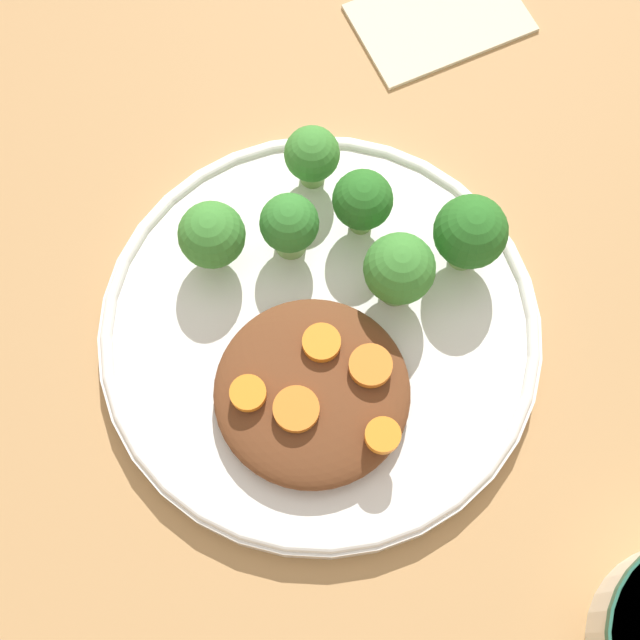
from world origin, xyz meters
name	(u,v)px	position (x,y,z in m)	size (l,w,h in m)	color
ground_plane	(320,337)	(0.00, 0.00, 0.00)	(4.00, 4.00, 0.00)	tan
plate	(320,331)	(0.00, 0.00, 0.01)	(0.27, 0.27, 0.02)	white
stew_mound	(312,392)	(0.01, 0.04, 0.03)	(0.11, 0.11, 0.02)	brown
broccoli_floret_0	(363,201)	(-0.03, -0.07, 0.05)	(0.04, 0.04, 0.05)	#759E51
broccoli_floret_1	(212,236)	(0.06, -0.05, 0.05)	(0.04, 0.04, 0.05)	#759E51
broccoli_floret_2	(289,225)	(0.02, -0.06, 0.04)	(0.04, 0.04, 0.05)	#7FA85B
broccoli_floret_3	(399,270)	(-0.05, -0.02, 0.05)	(0.04, 0.04, 0.06)	#7FA85B
broccoli_floret_4	(470,233)	(-0.09, -0.04, 0.05)	(0.04, 0.04, 0.06)	#7FA85B
broccoli_floret_5	(305,156)	(0.00, -0.10, 0.04)	(0.03, 0.03, 0.05)	#7FA85B
carrot_slice_0	(296,409)	(0.02, 0.06, 0.04)	(0.03, 0.03, 0.01)	orange
carrot_slice_1	(383,435)	(-0.03, 0.07, 0.04)	(0.02, 0.02, 0.01)	orange
carrot_slice_2	(330,342)	(0.00, 0.02, 0.04)	(0.02, 0.02, 0.01)	orange
carrot_slice_3	(371,366)	(-0.03, 0.03, 0.04)	(0.02, 0.02, 0.01)	orange
carrot_slice_4	(248,393)	(0.04, 0.05, 0.04)	(0.02, 0.02, 0.01)	orange
napkin	(440,17)	(-0.10, -0.23, 0.00)	(0.14, 0.11, 0.01)	beige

